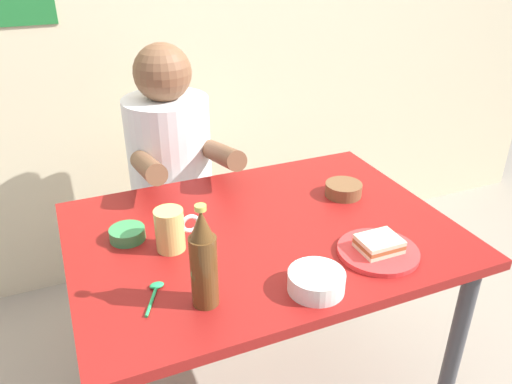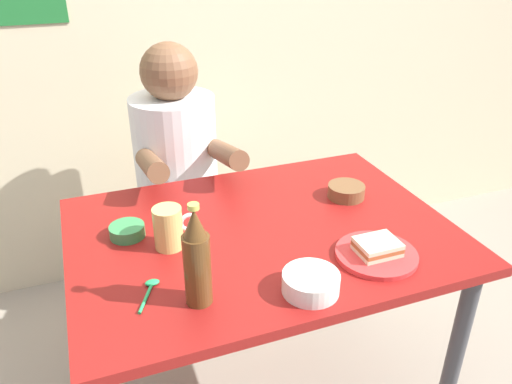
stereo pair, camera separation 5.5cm
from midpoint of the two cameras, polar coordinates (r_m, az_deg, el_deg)
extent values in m
cube|color=maroon|center=(1.49, 1.75, -4.78)|extent=(1.10, 0.80, 0.03)
cylinder|color=#3F3F44|center=(1.73, 22.26, -17.54)|extent=(0.05, 0.05, 0.71)
cylinder|color=#3F3F44|center=(1.90, -16.63, -11.62)|extent=(0.05, 0.05, 0.71)
cylinder|color=#3F3F44|center=(2.13, 10.47, -6.01)|extent=(0.05, 0.05, 0.71)
cylinder|color=#4C4C51|center=(2.25, -7.36, -8.39)|extent=(0.08, 0.08, 0.41)
cylinder|color=maroon|center=(2.13, -7.72, -3.49)|extent=(0.34, 0.34, 0.04)
cylinder|color=white|center=(2.00, -8.22, 3.40)|extent=(0.32, 0.32, 0.52)
sphere|color=brown|center=(1.88, -8.96, 13.28)|extent=(0.21, 0.21, 0.21)
cylinder|color=brown|center=(1.71, -10.81, 3.01)|extent=(0.07, 0.31, 0.14)
cylinder|color=brown|center=(1.76, -2.48, 4.29)|extent=(0.07, 0.31, 0.14)
cylinder|color=red|center=(1.40, 14.54, -6.86)|extent=(0.22, 0.22, 0.01)
cube|color=beige|center=(1.40, 14.61, -6.42)|extent=(0.11, 0.09, 0.01)
cube|color=#9E592D|center=(1.39, 14.66, -6.01)|extent=(0.11, 0.09, 0.01)
cube|color=beige|center=(1.38, 14.72, -5.60)|extent=(0.11, 0.09, 0.01)
cylinder|color=#D1BC66|center=(1.39, -8.76, -4.04)|extent=(0.08, 0.08, 0.12)
torus|color=silver|center=(1.40, -6.45, -3.42)|extent=(0.06, 0.01, 0.06)
cylinder|color=#593819|center=(1.17, -5.26, -8.76)|extent=(0.06, 0.06, 0.18)
cone|color=#593819|center=(1.10, -5.54, -3.52)|extent=(0.05, 0.05, 0.07)
cylinder|color=#BFB74C|center=(1.08, -5.63, -1.66)|extent=(0.03, 0.03, 0.01)
cylinder|color=brown|center=(1.68, 11.08, 0.09)|extent=(0.12, 0.12, 0.04)
cylinder|color=brown|center=(1.67, 11.11, 0.37)|extent=(0.10, 0.10, 0.02)
cylinder|color=#388C4C|center=(1.48, -13.30, -4.31)|extent=(0.10, 0.10, 0.03)
cylinder|color=#5B643A|center=(1.47, -13.33, -4.06)|extent=(0.08, 0.08, 0.02)
cylinder|color=silver|center=(1.24, 7.50, -10.15)|extent=(0.14, 0.14, 0.05)
cylinder|color=tan|center=(1.24, 7.53, -9.75)|extent=(0.11, 0.11, 0.02)
cylinder|color=#26A559|center=(1.25, -11.04, -11.64)|extent=(0.05, 0.10, 0.01)
ellipsoid|color=#26A559|center=(1.29, -10.42, -10.04)|extent=(0.04, 0.02, 0.01)
camera|label=1|loc=(0.03, -88.92, 0.57)|focal=35.43mm
camera|label=2|loc=(0.03, 91.08, -0.57)|focal=35.43mm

